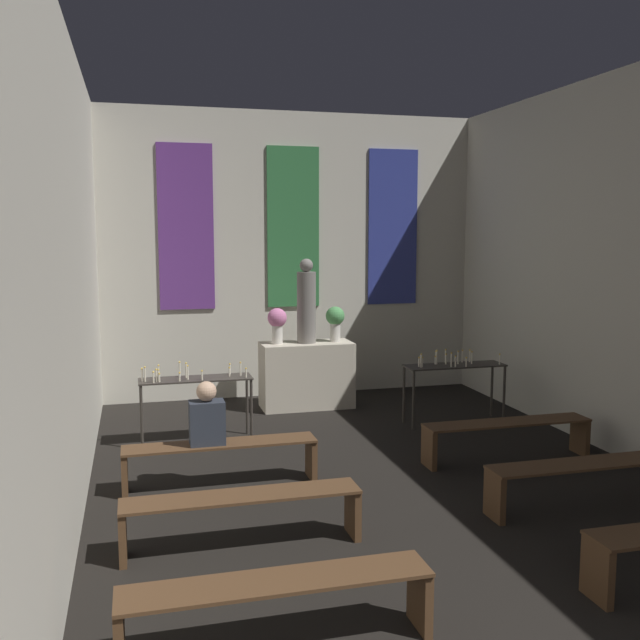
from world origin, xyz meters
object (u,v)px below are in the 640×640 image
at_px(pew_third_left, 242,509).
at_px(flower_vase_right, 335,320).
at_px(candle_rack_right, 454,372).
at_px(pew_back_right, 507,432).
at_px(statue, 306,304).
at_px(flower_vase_left, 277,322).
at_px(candle_rack_left, 195,386).
at_px(pew_back_left, 221,454).
at_px(pew_third_right, 587,475).
at_px(altar, 307,375).
at_px(pew_second_left, 277,598).
at_px(person_seated, 207,417).

bearing_deg(pew_third_left, flower_vase_right, 65.22).
bearing_deg(candle_rack_right, pew_back_right, -93.64).
bearing_deg(statue, pew_back_right, -61.42).
height_order(candle_rack_right, pew_back_right, candle_rack_right).
xyz_separation_m(flower_vase_left, flower_vase_right, (0.89, 0.00, 0.00)).
distance_m(candle_rack_left, candle_rack_right, 3.54).
bearing_deg(pew_back_right, pew_back_left, 180.00).
xyz_separation_m(flower_vase_left, pew_back_right, (2.10, -3.04, -0.98)).
height_order(flower_vase_right, candle_rack_right, flower_vase_right).
relative_size(candle_rack_left, pew_third_right, 0.70).
distance_m(altar, pew_back_right, 3.47).
relative_size(flower_vase_right, pew_back_right, 0.27).
bearing_deg(pew_third_left, pew_back_right, 24.53).
bearing_deg(pew_second_left, flower_vase_right, 70.88).
bearing_deg(flower_vase_left, flower_vase_right, 0.00).
height_order(statue, pew_third_left, statue).
relative_size(candle_rack_left, pew_third_left, 0.70).
bearing_deg(altar, pew_third_left, -109.99).
relative_size(altar, pew_back_left, 0.68).
bearing_deg(flower_vase_right, pew_third_right, -75.11).
bearing_deg(candle_rack_right, flower_vase_left, 147.90).
relative_size(candle_rack_right, pew_second_left, 0.70).
bearing_deg(statue, pew_second_left, -105.28).
xyz_separation_m(pew_third_right, pew_back_right, (0.00, 1.51, 0.00)).
xyz_separation_m(flower_vase_right, pew_third_left, (-2.10, -4.56, -0.98)).
height_order(altar, pew_third_left, altar).
bearing_deg(candle_rack_left, person_seated, -90.55).
bearing_deg(statue, flower_vase_left, 180.00).
bearing_deg(person_seated, pew_back_left, 0.00).
relative_size(flower_vase_right, pew_third_right, 0.27).
distance_m(flower_vase_left, pew_back_left, 3.42).
bearing_deg(statue, pew_third_right, -70.01).
height_order(altar, pew_third_right, altar).
distance_m(flower_vase_left, pew_back_right, 3.83).
height_order(pew_second_left, pew_third_left, same).
relative_size(statue, candle_rack_right, 0.90).
bearing_deg(flower_vase_left, candle_rack_right, -32.10).
height_order(flower_vase_left, flower_vase_right, same).
bearing_deg(pew_back_left, pew_third_right, -24.53).
relative_size(statue, pew_third_right, 0.63).
bearing_deg(altar, pew_second_left, -105.28).
distance_m(flower_vase_right, pew_third_left, 5.11).
distance_m(altar, statue, 1.08).
bearing_deg(pew_back_right, candle_rack_right, 86.36).
distance_m(pew_third_left, person_seated, 1.57).
distance_m(statue, pew_back_right, 3.68).
bearing_deg(person_seated, candle_rack_left, 89.45).
bearing_deg(flower_vase_right, candle_rack_left, -148.02).
distance_m(candle_rack_left, pew_third_right, 4.69).
relative_size(candle_rack_right, pew_back_left, 0.70).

